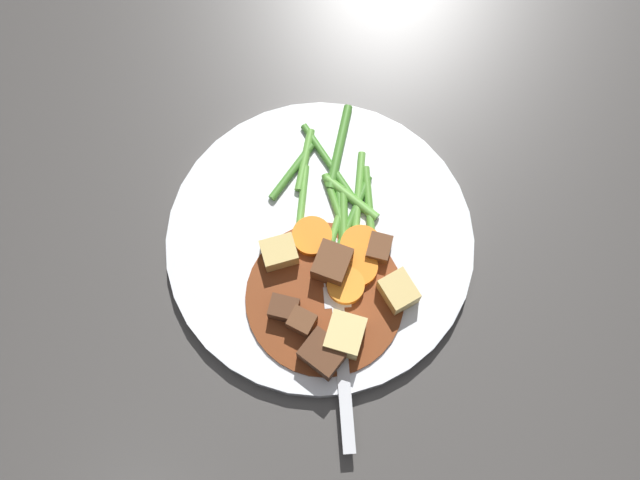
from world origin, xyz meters
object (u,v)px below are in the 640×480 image
object	(u,v)px
potato_chunk_1	(279,253)
meat_chunk_4	(284,309)
dinner_plate	(320,242)
carrot_slice_0	(357,267)
meat_chunk_0	(323,354)
meat_chunk_3	(332,264)
carrot_slice_1	(362,241)
potato_chunk_0	(398,292)
meat_chunk_1	(299,321)
potato_chunk_2	(345,335)
fork	(340,334)
carrot_slice_2	(346,286)
carrot_slice_3	(312,237)
meat_chunk_2	(379,251)

from	to	relation	value
potato_chunk_1	meat_chunk_4	size ratio (longest dim) A/B	1.23
dinner_plate	potato_chunk_1	xyz separation A→B (m)	(0.02, -0.03, 0.02)
carrot_slice_0	meat_chunk_0	world-z (taller)	meat_chunk_0
meat_chunk_3	meat_chunk_4	xyz separation A→B (m)	(0.04, -0.03, -0.00)
carrot_slice_1	potato_chunk_0	size ratio (longest dim) A/B	1.22
meat_chunk_1	potato_chunk_1	bearing A→B (deg)	-152.27
potato_chunk_2	fork	world-z (taller)	potato_chunk_2
dinner_plate	fork	bearing A→B (deg)	22.71
carrot_slice_0	potato_chunk_1	xyz separation A→B (m)	(0.00, -0.07, 0.01)
potato_chunk_0	potato_chunk_1	distance (m)	0.10
dinner_plate	meat_chunk_1	world-z (taller)	meat_chunk_1
carrot_slice_2	potato_chunk_2	bearing A→B (deg)	9.59
carrot_slice_3	meat_chunk_2	world-z (taller)	meat_chunk_2
carrot_slice_2	meat_chunk_1	world-z (taller)	meat_chunk_1
carrot_slice_2	fork	bearing A→B (deg)	4.36
potato_chunk_0	meat_chunk_3	distance (m)	0.06
potato_chunk_0	potato_chunk_1	size ratio (longest dim) A/B	1.02
carrot_slice_2	meat_chunk_4	world-z (taller)	meat_chunk_4
carrot_slice_0	meat_chunk_0	xyz separation A→B (m)	(0.08, -0.01, 0.01)
dinner_plate	potato_chunk_2	world-z (taller)	potato_chunk_2
dinner_plate	carrot_slice_2	world-z (taller)	carrot_slice_2
meat_chunk_1	meat_chunk_3	xyz separation A→B (m)	(-0.05, 0.02, 0.00)
carrot_slice_1	fork	xyz separation A→B (m)	(0.08, -0.00, -0.00)
meat_chunk_4	dinner_plate	bearing A→B (deg)	166.04
carrot_slice_0	carrot_slice_1	distance (m)	0.02
carrot_slice_3	potato_chunk_2	size ratio (longest dim) A/B	1.09
carrot_slice_2	meat_chunk_4	xyz separation A→B (m)	(0.03, -0.05, 0.00)
carrot_slice_3	meat_chunk_1	distance (m)	0.07
carrot_slice_0	carrot_slice_1	bearing A→B (deg)	-179.32
meat_chunk_3	carrot_slice_0	bearing A→B (deg)	99.81
carrot_slice_0	meat_chunk_4	distance (m)	0.07
carrot_slice_3	potato_chunk_2	world-z (taller)	potato_chunk_2
dinner_plate	potato_chunk_2	distance (m)	0.09
carrot_slice_1	carrot_slice_2	world-z (taller)	carrot_slice_2
meat_chunk_0	meat_chunk_2	world-z (taller)	meat_chunk_0
carrot_slice_2	fork	xyz separation A→B (m)	(0.04, 0.00, -0.00)
carrot_slice_0	potato_chunk_0	size ratio (longest dim) A/B	1.19
carrot_slice_2	carrot_slice_3	size ratio (longest dim) A/B	0.92
carrot_slice_2	meat_chunk_0	distance (m)	0.06
carrot_slice_2	potato_chunk_0	distance (m)	0.04
meat_chunk_2	dinner_plate	bearing A→B (deg)	-92.89
dinner_plate	meat_chunk_1	size ratio (longest dim) A/B	13.11
carrot_slice_0	fork	world-z (taller)	carrot_slice_0
dinner_plate	potato_chunk_2	xyz separation A→B (m)	(0.08, 0.04, 0.02)
meat_chunk_1	meat_chunk_4	xyz separation A→B (m)	(-0.01, -0.01, -0.00)
meat_chunk_0	meat_chunk_4	distance (m)	0.05
carrot_slice_1	carrot_slice_3	bearing A→B (deg)	-82.74
carrot_slice_2	meat_chunk_3	size ratio (longest dim) A/B	1.04
carrot_slice_1	meat_chunk_2	size ratio (longest dim) A/B	1.58
potato_chunk_1	meat_chunk_1	distance (m)	0.06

